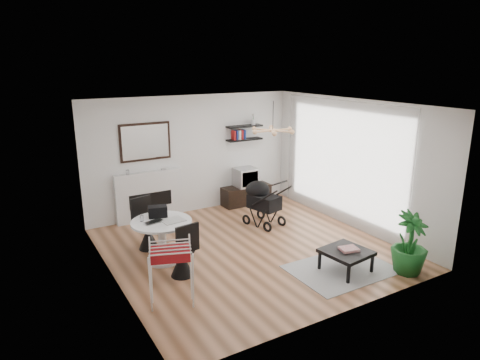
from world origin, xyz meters
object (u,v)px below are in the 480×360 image
drying_rack (171,274)px  potted_plant (410,243)px  dining_table (162,235)px  coffee_table (346,253)px  fireplace (149,190)px  tv_console (246,195)px  crt_tv (246,177)px  stroller (262,204)px

drying_rack → potted_plant: (3.77, -1.04, 0.03)m
dining_table → coffee_table: bearing=-36.8°
fireplace → potted_plant: fireplace is taller
fireplace → potted_plant: size_ratio=2.06×
dining_table → drying_rack: drying_rack is taller
dining_table → tv_console: bearing=34.3°
fireplace → dining_table: 2.19m
crt_tv → potted_plant: bearing=-83.4°
fireplace → tv_console: (2.41, -0.15, -0.45)m
crt_tv → coffee_table: (-0.35, -3.87, -0.35)m
coffee_table → potted_plant: potted_plant is taller
crt_tv → potted_plant: potted_plant is taller
drying_rack → potted_plant: bearing=4.3°
dining_table → stroller: (2.49, 0.64, -0.05)m
crt_tv → stroller: 1.42m
crt_tv → coffee_table: crt_tv is taller
fireplace → potted_plant: bearing=-57.6°
tv_console → drying_rack: 4.72m
crt_tv → coffee_table: size_ratio=0.66×
coffee_table → potted_plant: bearing=-32.6°
fireplace → potted_plant: (2.90, -4.57, -0.16)m
dining_table → stroller: bearing=14.3°
dining_table → crt_tv: bearing=34.5°
fireplace → coffee_table: bearing=-63.2°
crt_tv → coffee_table: bearing=-95.2°
drying_rack → coffee_table: 2.95m
crt_tv → drying_rack: bearing=-133.9°
potted_plant → coffee_table: bearing=147.4°
crt_tv → dining_table: 3.50m
tv_console → coffee_table: tv_console is taller
drying_rack → stroller: 3.52m
drying_rack → coffee_table: drying_rack is taller
stroller → coffee_table: bearing=-104.8°
drying_rack → potted_plant: 3.91m
drying_rack → stroller: size_ratio=0.89×
tv_console → crt_tv: size_ratio=2.36×
coffee_table → tv_console: bearing=84.4°
tv_console → dining_table: (-2.90, -1.98, 0.27)m
coffee_table → drying_rack: bearing=170.6°
potted_plant → drying_rack: bearing=164.6°
drying_rack → stroller: bearing=55.1°
crt_tv → fireplace: bearing=176.4°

